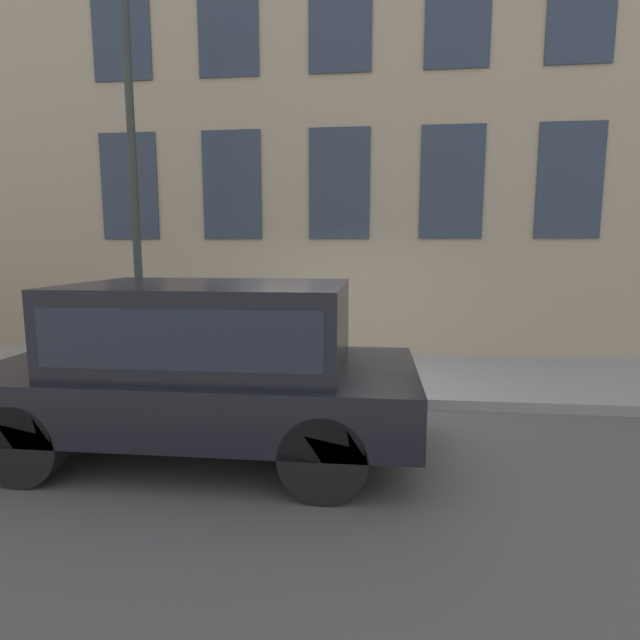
{
  "coord_description": "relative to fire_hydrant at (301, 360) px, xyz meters",
  "views": [
    {
      "loc": [
        -6.43,
        -0.64,
        2.12
      ],
      "look_at": [
        0.74,
        0.13,
        1.07
      ],
      "focal_mm": 28.0,
      "sensor_mm": 36.0,
      "label": 1
    }
  ],
  "objects": [
    {
      "name": "sidewalk",
      "position": [
        0.96,
        -0.37,
        -0.45
      ],
      "size": [
        2.88,
        60.0,
        0.14
      ],
      "color": "gray",
      "rests_on": "ground_plane"
    },
    {
      "name": "ground_plane",
      "position": [
        -0.48,
        -0.37,
        -0.52
      ],
      "size": [
        80.0,
        80.0,
        0.0
      ],
      "primitive_type": "plane",
      "color": "#514F4C"
    },
    {
      "name": "street_lamp",
      "position": [
        0.28,
        2.51,
        3.56
      ],
      "size": [
        0.36,
        0.36,
        6.44
      ],
      "color": "#2D332D",
      "rests_on": "sidewalk"
    },
    {
      "name": "fire_hydrant",
      "position": [
        0.0,
        0.0,
        0.0
      ],
      "size": [
        0.28,
        0.41,
        0.73
      ],
      "color": "#2D7260",
      "rests_on": "sidewalk"
    },
    {
      "name": "parked_truck_charcoal_near",
      "position": [
        -2.06,
        0.68,
        0.5
      ],
      "size": [
        2.07,
        4.36,
        1.76
      ],
      "color": "black",
      "rests_on": "ground_plane"
    },
    {
      "name": "person",
      "position": [
        0.53,
        -0.48,
        0.36
      ],
      "size": [
        0.29,
        0.19,
        1.22
      ],
      "rotation": [
        0.0,
        0.0,
        1.15
      ],
      "color": "#998466",
      "rests_on": "sidewalk"
    },
    {
      "name": "building_facade",
      "position": [
        2.54,
        -0.37,
        4.28
      ],
      "size": [
        0.33,
        40.0,
        9.61
      ],
      "color": "tan",
      "rests_on": "ground_plane"
    }
  ]
}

